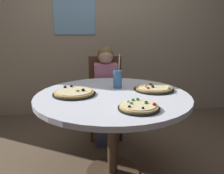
% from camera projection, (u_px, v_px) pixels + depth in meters
% --- Properties ---
extents(ground_plane, '(8.00, 8.00, 0.00)m').
position_uv_depth(ground_plane, '(113.00, 173.00, 2.08)').
color(ground_plane, brown).
extents(wall_with_window, '(5.20, 0.14, 2.90)m').
position_uv_depth(wall_with_window, '(101.00, 16.00, 3.28)').
color(wall_with_window, tan).
rests_on(wall_with_window, ground_plane).
extents(dining_table, '(1.28, 1.28, 0.75)m').
position_uv_depth(dining_table, '(113.00, 105.00, 1.92)').
color(dining_table, silver).
rests_on(dining_table, ground_plane).
extents(chair_wooden, '(0.41, 0.41, 0.95)m').
position_uv_depth(chair_wooden, '(105.00, 91.00, 2.79)').
color(chair_wooden, brown).
rests_on(chair_wooden, ground_plane).
extents(diner_child, '(0.27, 0.42, 1.08)m').
position_uv_depth(diner_child, '(106.00, 100.00, 2.63)').
color(diner_child, '#3F4766').
rests_on(diner_child, ground_plane).
extents(pizza_veggie, '(0.35, 0.35, 0.05)m').
position_uv_depth(pizza_veggie, '(74.00, 93.00, 1.88)').
color(pizza_veggie, black).
rests_on(pizza_veggie, dining_table).
extents(pizza_cheese, '(0.35, 0.35, 0.05)m').
position_uv_depth(pizza_cheese, '(154.00, 88.00, 2.02)').
color(pizza_cheese, black).
rests_on(pizza_cheese, dining_table).
extents(pizza_pepperoni, '(0.29, 0.29, 0.05)m').
position_uv_depth(pizza_pepperoni, '(139.00, 107.00, 1.55)').
color(pizza_pepperoni, black).
rests_on(pizza_pepperoni, dining_table).
extents(soda_cup, '(0.08, 0.08, 0.31)m').
position_uv_depth(soda_cup, '(118.00, 79.00, 2.08)').
color(soda_cup, '#3F72B2').
rests_on(soda_cup, dining_table).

